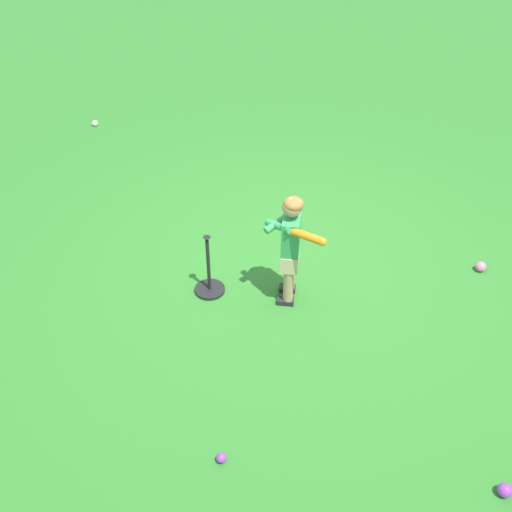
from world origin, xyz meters
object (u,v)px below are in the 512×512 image
object	(u,v)px
play_ball_center_lawn	(505,490)
play_ball_far_left	(221,458)
batting_tee	(209,282)
child_batter	(291,241)
play_ball_behind_batter	(481,267)
play_ball_midfield	(95,123)

from	to	relation	value
play_ball_center_lawn	play_ball_far_left	bearing A→B (deg)	89.16
play_ball_far_left	batting_tee	xyz separation A→B (m)	(1.79, 0.40, 0.07)
child_batter	play_ball_behind_batter	bearing A→B (deg)	-71.32
play_ball_midfield	play_ball_far_left	bearing A→B (deg)	-152.93
play_ball_midfield	batting_tee	bearing A→B (deg)	-145.86
play_ball_far_left	batting_tee	bearing A→B (deg)	12.63
play_ball_center_lawn	play_ball_far_left	distance (m)	1.93
play_ball_behind_batter	play_ball_center_lawn	world-z (taller)	play_ball_center_lawn
play_ball_behind_batter	batting_tee	xyz separation A→B (m)	(-0.60, 2.53, 0.05)
play_ball_behind_batter	play_ball_midfield	size ratio (longest dim) A/B	1.27
play_ball_behind_batter	play_ball_midfield	bearing A→B (deg)	61.81
child_batter	play_ball_far_left	bearing A→B (deg)	169.47
child_batter	play_ball_center_lawn	world-z (taller)	child_batter
child_batter	play_ball_midfield	distance (m)	4.22
play_ball_center_lawn	play_ball_far_left	xyz separation A→B (m)	(0.03, 1.93, -0.01)
play_ball_midfield	play_ball_far_left	distance (m)	5.46
play_ball_midfield	batting_tee	world-z (taller)	batting_tee
play_ball_midfield	play_ball_center_lawn	world-z (taller)	play_ball_center_lawn
child_batter	batting_tee	bearing A→B (deg)	89.39
play_ball_behind_batter	child_batter	bearing A→B (deg)	108.68
child_batter	play_ball_far_left	distance (m)	1.91
child_batter	play_ball_behind_batter	world-z (taller)	child_batter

